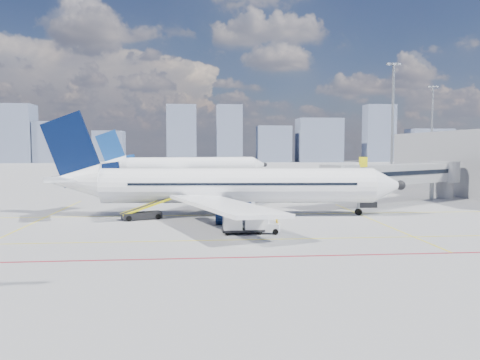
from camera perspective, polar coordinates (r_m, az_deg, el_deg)
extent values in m
plane|color=gray|center=(43.76, -0.07, -5.76)|extent=(420.00, 420.00, 0.00)
cube|color=yellow|center=(51.63, -0.85, -4.26)|extent=(60.00, 0.18, 0.01)
cube|color=yellow|center=(37.89, 0.73, -7.29)|extent=(80.00, 0.15, 0.01)
cube|color=yellow|center=(48.92, 16.34, -4.88)|extent=(0.15, 28.00, 0.01)
cube|color=yellow|center=(53.99, -22.60, -4.20)|extent=(0.15, 30.00, 0.01)
cube|color=maroon|center=(32.06, 1.84, -9.37)|extent=(90.00, 0.25, 0.01)
cube|color=#979A9F|center=(64.69, 18.64, 0.67)|extent=(20.84, 13.93, 2.60)
cube|color=black|center=(64.68, 18.64, 0.85)|extent=(20.52, 13.82, 0.55)
cube|color=#979A9F|center=(56.05, 12.01, 0.31)|extent=(4.49, 4.56, 3.00)
cube|color=black|center=(59.93, 15.25, -2.92)|extent=(2.20, 1.00, 0.70)
cylinder|color=gray|center=(59.78, 15.27, -1.63)|extent=(0.56, 0.56, 2.70)
cylinder|color=gray|center=(71.20, 22.33, -0.71)|extent=(0.60, 0.60, 3.90)
cylinder|color=#979A9F|center=(74.25, 23.72, 0.95)|extent=(4.00, 4.00, 3.00)
cylinder|color=gray|center=(74.37, 23.67, -0.56)|extent=(2.40, 2.40, 3.90)
cube|color=yellow|center=(56.67, 14.80, 2.13)|extent=(1.26, 0.82, 1.20)
cube|color=black|center=(79.25, 24.37, 1.89)|extent=(0.25, 40.00, 4.50)
cylinder|color=gray|center=(106.62, 18.09, 6.53)|extent=(0.56, 0.56, 25.00)
cube|color=gray|center=(107.97, 18.24, 13.28)|extent=(3.20, 0.40, 0.50)
cube|color=silver|center=(107.29, 17.69, 13.35)|extent=(0.60, 0.15, 0.35)
cube|color=silver|center=(107.75, 18.30, 13.30)|extent=(0.60, 0.15, 0.35)
cube|color=silver|center=(108.22, 18.89, 13.24)|extent=(0.60, 0.15, 0.35)
cylinder|color=gray|center=(149.79, 22.34, 5.64)|extent=(0.56, 0.56, 25.00)
cube|color=gray|center=(150.75, 22.47, 10.47)|extent=(3.20, 0.40, 0.50)
cube|color=silver|center=(149.99, 22.11, 10.52)|extent=(0.60, 0.15, 0.35)
cube|color=silver|center=(150.53, 22.52, 10.48)|extent=(0.60, 0.15, 0.35)
cube|color=silver|center=(151.08, 22.93, 10.45)|extent=(0.60, 0.15, 0.35)
cube|color=slate|center=(248.71, -25.66, 5.11)|extent=(16.94, 13.11, 27.90)
cube|color=slate|center=(242.99, -21.68, 4.30)|extent=(17.54, 11.12, 19.75)
cube|color=slate|center=(236.93, -15.65, 3.92)|extent=(14.00, 12.28, 15.40)
cube|color=slate|center=(233.19, -7.12, 5.63)|extent=(14.44, 8.46, 28.32)
cube|color=slate|center=(233.56, -1.34, 5.64)|extent=(12.47, 12.38, 28.23)
cube|color=slate|center=(236.02, 4.13, 4.39)|extent=(16.94, 10.05, 18.13)
cube|color=slate|center=(240.85, 9.61, 4.79)|extent=(21.91, 13.94, 21.96)
cube|color=slate|center=(250.71, 16.59, 5.46)|extent=(14.89, 8.94, 29.07)
cube|color=slate|center=(261.69, 22.04, 3.93)|extent=(21.46, 12.15, 16.90)
cylinder|color=white|center=(50.57, -0.24, -0.67)|extent=(29.44, 5.80, 3.80)
cone|color=white|center=(53.41, 17.61, -0.61)|extent=(3.76, 4.03, 3.80)
sphere|color=black|center=(53.87, 18.99, -0.60)|extent=(1.14, 1.14, 1.07)
cone|color=white|center=(53.29, -19.69, -0.09)|extent=(6.49, 4.22, 3.80)
cube|color=black|center=(52.98, 16.33, -0.04)|extent=(1.56, 1.56, 0.44)
cube|color=white|center=(59.40, -1.79, -0.99)|extent=(12.02, 16.59, 0.56)
cube|color=white|center=(41.95, -2.05, -3.07)|extent=(10.29, 16.85, 0.56)
cylinder|color=#071235|center=(56.42, -0.83, -2.50)|extent=(3.65, 2.48, 2.24)
cylinder|color=#071235|center=(45.20, -0.74, -4.12)|extent=(3.65, 2.48, 2.24)
cylinder|color=silver|center=(56.46, 1.05, -2.49)|extent=(0.50, 2.32, 2.30)
cylinder|color=silver|center=(45.25, 1.61, -4.11)|extent=(0.50, 2.32, 2.30)
cube|color=#071235|center=(53.17, -19.77, 3.53)|extent=(6.69, 0.77, 8.31)
cube|color=#071235|center=(52.53, -17.29, 1.03)|extent=(5.51, 0.67, 2.10)
cube|color=white|center=(56.34, -19.07, 0.48)|extent=(5.02, 6.19, 0.21)
cube|color=white|center=(50.45, -21.24, 0.04)|extent=(4.47, 6.10, 0.21)
cylinder|color=gray|center=(52.71, 14.24, -3.23)|extent=(0.30, 0.30, 1.80)
cylinder|color=black|center=(52.77, 14.23, -3.79)|extent=(0.78, 0.33, 0.76)
cylinder|color=gray|center=(53.35, -1.33, -3.13)|extent=(0.34, 0.34, 1.60)
cylinder|color=black|center=(53.39, -1.33, -3.45)|extent=(1.04, 0.72, 1.00)
cylinder|color=gray|center=(48.32, -1.35, -3.87)|extent=(0.34, 0.34, 1.60)
cylinder|color=black|center=(48.36, -1.35, -4.23)|extent=(1.04, 0.72, 1.00)
cube|color=black|center=(52.44, 0.26, -0.19)|extent=(23.93, 1.75, 0.25)
cube|color=black|center=(48.69, 0.37, -0.51)|extent=(23.93, 1.75, 0.25)
cylinder|color=white|center=(107.26, -5.91, 1.78)|extent=(29.32, 9.18, 3.79)
cone|color=white|center=(111.26, 2.39, 1.87)|extent=(4.14, 4.37, 3.79)
sphere|color=black|center=(111.69, 3.05, 1.88)|extent=(1.25, 1.25, 1.07)
cone|color=white|center=(105.62, -15.40, 1.91)|extent=(6.81, 4.88, 3.79)
cube|color=black|center=(110.85, 1.77, 2.14)|extent=(1.70, 1.70, 0.44)
cube|color=white|center=(115.69, -7.37, 1.41)|extent=(8.58, 16.75, 0.56)
cube|color=white|center=(98.46, -5.86, 0.97)|extent=(13.30, 16.04, 0.56)
cylinder|color=#071235|center=(112.83, -6.65, 0.73)|extent=(3.85, 2.85, 2.23)
cylinder|color=#071235|center=(101.75, -5.62, 0.39)|extent=(3.85, 2.85, 2.23)
cylinder|color=silver|center=(113.14, -5.72, 0.75)|extent=(0.76, 2.31, 2.29)
cylinder|color=silver|center=(102.10, -4.60, 0.41)|extent=(0.76, 2.31, 2.29)
cube|color=navy|center=(105.56, -15.44, 3.73)|extent=(6.59, 1.55, 8.28)
cube|color=navy|center=(105.63, -14.15, 2.49)|extent=(5.43, 1.31, 2.09)
cube|color=white|center=(108.71, -15.63, 2.14)|extent=(3.91, 5.90, 0.21)
cube|color=white|center=(102.50, -15.61, 2.04)|extent=(5.39, 6.15, 0.21)
cylinder|color=black|center=(109.73, -6.63, 0.36)|extent=(1.10, 0.83, 1.00)
cylinder|color=black|center=(104.76, -6.19, 0.19)|extent=(1.10, 0.83, 1.00)
cylinder|color=black|center=(110.44, 0.81, 0.35)|extent=(0.80, 0.42, 0.76)
cube|color=white|center=(40.61, 3.42, -5.82)|extent=(2.22, 1.60, 0.73)
cube|color=white|center=(40.57, 2.92, -5.05)|extent=(1.16, 1.26, 0.54)
cube|color=black|center=(40.54, 2.92, -4.80)|extent=(1.06, 1.19, 0.32)
cylinder|color=black|center=(40.27, 2.30, -6.25)|extent=(0.54, 0.33, 0.51)
cylinder|color=black|center=(41.24, 2.51, -6.01)|extent=(0.54, 0.33, 0.51)
cylinder|color=black|center=(40.07, 4.36, -6.31)|extent=(0.54, 0.33, 0.51)
cylinder|color=black|center=(41.05, 4.53, -6.07)|extent=(0.54, 0.33, 0.51)
cube|color=black|center=(40.41, 0.35, -6.12)|extent=(3.66, 1.71, 0.18)
cube|color=white|center=(40.16, -0.93, -4.90)|extent=(1.60, 1.55, 1.56)
cube|color=white|center=(40.39, 1.63, -4.85)|extent=(1.60, 1.55, 1.56)
cylinder|color=black|center=(39.60, -1.55, -6.56)|extent=(0.33, 0.15, 0.32)
cylinder|color=black|center=(40.98, -1.73, -6.20)|extent=(0.33, 0.15, 0.32)
cylinder|color=black|center=(39.95, 2.49, -6.47)|extent=(0.33, 0.15, 0.32)
cylinder|color=black|center=(41.32, 2.18, -6.12)|extent=(0.33, 0.15, 0.32)
cube|color=black|center=(49.31, -11.88, -4.24)|extent=(4.21, 2.80, 0.66)
cube|color=black|center=(49.38, -11.05, -3.06)|extent=(5.60, 3.00, 1.74)
cube|color=yellow|center=(49.87, -11.22, -2.99)|extent=(5.29, 2.21, 1.81)
cube|color=yellow|center=(48.88, -10.88, -3.13)|extent=(5.29, 2.21, 1.81)
cylinder|color=black|center=(48.32, -13.41, -4.60)|extent=(0.61, 0.42, 0.57)
cylinder|color=black|center=(49.59, -13.77, -4.39)|extent=(0.61, 0.42, 0.57)
cylinder|color=black|center=(49.12, -9.97, -4.42)|extent=(0.61, 0.42, 0.57)
cylinder|color=black|center=(50.37, -10.42, -4.21)|extent=(0.61, 0.42, 0.57)
imported|color=yellow|center=(40.98, 4.51, -5.37)|extent=(0.38, 0.56, 1.51)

